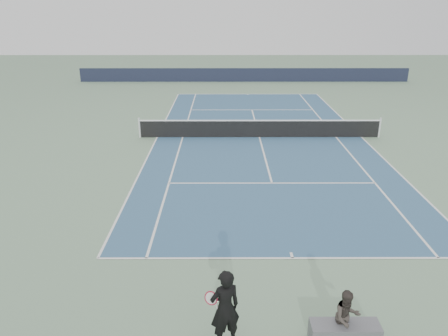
{
  "coord_description": "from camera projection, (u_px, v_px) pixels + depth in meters",
  "views": [
    {
      "loc": [
        -1.96,
        -22.46,
        6.72
      ],
      "look_at": [
        -1.92,
        -7.57,
        1.1
      ],
      "focal_mm": 35.0,
      "sensor_mm": 36.0,
      "label": 1
    }
  ],
  "objects": [
    {
      "name": "ground",
      "position": [
        259.0,
        137.0,
        23.39
      ],
      "size": [
        80.0,
        80.0,
        0.0
      ],
      "primitive_type": "plane",
      "color": "gray"
    },
    {
      "name": "court_surface",
      "position": [
        259.0,
        137.0,
        23.39
      ],
      "size": [
        10.97,
        23.77,
        0.01
      ],
      "primitive_type": "cube",
      "color": "#335879",
      "rests_on": "ground"
    },
    {
      "name": "tennis_net",
      "position": [
        260.0,
        128.0,
        23.21
      ],
      "size": [
        12.9,
        0.1,
        1.07
      ],
      "color": "silver",
      "rests_on": "ground"
    },
    {
      "name": "windscreen_far",
      "position": [
        244.0,
        75.0,
        39.91
      ],
      "size": [
        30.0,
        0.25,
        1.2
      ],
      "primitive_type": "cube",
      "color": "black",
      "rests_on": "ground"
    },
    {
      "name": "tennis_player",
      "position": [
        225.0,
        308.0,
        8.91
      ],
      "size": [
        0.85,
        0.7,
        1.78
      ],
      "color": "black",
      "rests_on": "ground"
    },
    {
      "name": "spectator_bench",
      "position": [
        346.0,
        325.0,
        9.09
      ],
      "size": [
        1.52,
        0.78,
        1.26
      ],
      "color": "#58595D",
      "rests_on": "ground"
    }
  ]
}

